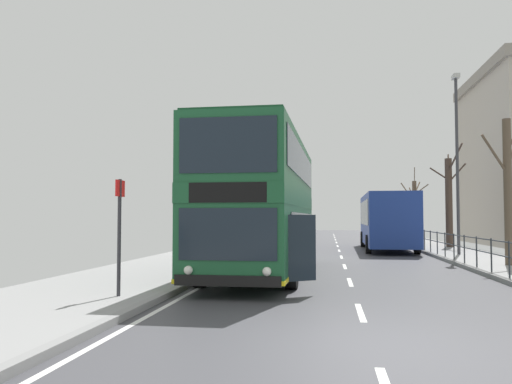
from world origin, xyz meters
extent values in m
cube|color=#404045|center=(0.00, 0.00, -0.03)|extent=(8.40, 140.00, 0.06)
cube|color=silver|center=(0.00, 2.60, 0.00)|extent=(0.12, 2.00, 0.00)
cube|color=silver|center=(0.00, 7.40, 0.00)|extent=(0.12, 2.00, 0.00)
cube|color=silver|center=(0.00, 12.20, 0.00)|extent=(0.12, 2.00, 0.00)
cube|color=silver|center=(0.00, 17.00, 0.00)|extent=(0.12, 2.00, 0.00)
cube|color=silver|center=(0.00, 21.80, 0.00)|extent=(0.12, 2.00, 0.00)
cube|color=silver|center=(0.00, 26.60, 0.00)|extent=(0.12, 2.00, 0.00)
cube|color=silver|center=(0.00, 31.40, 0.00)|extent=(0.12, 2.00, 0.00)
cube|color=silver|center=(0.00, 36.20, 0.00)|extent=(0.12, 2.00, 0.00)
cube|color=silver|center=(0.00, 41.00, 0.00)|extent=(0.12, 2.00, 0.00)
cube|color=silver|center=(0.00, 45.80, 0.00)|extent=(0.12, 2.00, 0.00)
cube|color=silver|center=(0.00, 50.60, 0.00)|extent=(0.12, 2.00, 0.00)
cube|color=silver|center=(-3.95, 0.00, 0.00)|extent=(0.12, 133.00, 0.00)
cube|color=gray|center=(-4.30, 0.00, 0.07)|extent=(0.20, 140.00, 0.14)
cube|color=#19512D|center=(-2.68, 9.02, 1.25)|extent=(2.77, 11.00, 1.81)
cube|color=#19512D|center=(-2.68, 9.02, 2.39)|extent=(2.79, 11.06, 0.47)
cube|color=#19512D|center=(-2.68, 9.02, 3.45)|extent=(2.77, 11.00, 1.65)
cube|color=#154527|center=(-2.68, 9.02, 4.32)|extent=(2.69, 10.67, 0.08)
cube|color=#19232D|center=(-2.81, 3.53, 1.47)|extent=(2.22, 0.08, 1.16)
cube|color=black|center=(-2.81, 3.53, 2.39)|extent=(1.76, 0.07, 0.45)
cube|color=#19232D|center=(-2.81, 3.53, 3.45)|extent=(2.22, 0.08, 1.25)
cube|color=black|center=(-2.81, 3.53, 0.45)|extent=(2.39, 0.14, 0.24)
cube|color=yellow|center=(-2.68, 9.02, 0.41)|extent=(2.80, 11.06, 0.10)
cube|color=#19232D|center=(-1.40, 9.26, 1.51)|extent=(0.22, 8.54, 0.94)
cube|color=#19232D|center=(-1.41, 8.99, 3.53)|extent=(0.25, 9.85, 0.99)
cube|color=#19232D|center=(-3.94, 9.32, 1.51)|extent=(0.22, 8.54, 0.94)
cube|color=#19232D|center=(-3.95, 9.05, 3.53)|extent=(0.25, 9.85, 0.99)
sphere|color=white|center=(-1.93, 3.49, 0.67)|extent=(0.20, 0.20, 0.20)
sphere|color=white|center=(-3.69, 3.54, 0.67)|extent=(0.20, 0.20, 0.20)
cube|color=#19232D|center=(-1.25, 4.56, 1.13)|extent=(0.69, 0.48, 1.55)
cube|color=black|center=(-1.58, 4.87, 1.13)|extent=(0.12, 0.90, 1.55)
cylinder|color=black|center=(-1.55, 5.72, 0.52)|extent=(0.32, 1.05, 1.04)
cylinder|color=black|center=(-3.97, 5.77, 0.52)|extent=(0.32, 1.05, 1.04)
cylinder|color=black|center=(-1.39, 12.56, 0.52)|extent=(0.32, 1.05, 1.04)
cylinder|color=black|center=(-3.81, 12.62, 0.52)|extent=(0.32, 1.05, 1.04)
cube|color=navy|center=(2.70, 22.81, 1.72)|extent=(2.72, 10.26, 2.80)
cube|color=#19232D|center=(1.44, 22.84, 2.11)|extent=(0.21, 8.67, 1.34)
cube|color=#19232D|center=(3.97, 22.78, 2.11)|extent=(0.21, 8.67, 1.34)
cube|color=#19232D|center=(2.82, 27.93, 2.00)|extent=(2.15, 0.08, 1.68)
cylinder|color=black|center=(1.57, 25.94, 0.48)|extent=(0.30, 0.97, 0.96)
cylinder|color=black|center=(3.97, 25.89, 0.48)|extent=(0.30, 0.97, 0.96)
cylinder|color=black|center=(1.43, 19.53, 0.48)|extent=(0.30, 0.97, 0.96)
cylinder|color=black|center=(3.83, 19.48, 0.48)|extent=(0.30, 0.97, 0.96)
cylinder|color=#2D3338|center=(4.45, 7.84, 0.66)|extent=(0.05, 0.05, 1.05)
cylinder|color=#2D3338|center=(4.45, 9.48, 0.66)|extent=(0.05, 0.05, 1.05)
cylinder|color=#2D3338|center=(4.45, 11.12, 0.66)|extent=(0.05, 0.05, 1.05)
cylinder|color=#2D3338|center=(4.45, 12.75, 0.66)|extent=(0.05, 0.05, 1.05)
cylinder|color=#2D3338|center=(4.45, 14.39, 0.66)|extent=(0.05, 0.05, 1.05)
cylinder|color=#2D3338|center=(4.45, 16.03, 0.66)|extent=(0.05, 0.05, 1.05)
cylinder|color=#2D3338|center=(4.45, 17.67, 0.66)|extent=(0.05, 0.05, 1.05)
cylinder|color=#2D3338|center=(4.45, 19.31, 0.66)|extent=(0.05, 0.05, 1.05)
cylinder|color=#2D3338|center=(4.45, 20.94, 0.66)|extent=(0.05, 0.05, 1.05)
cylinder|color=#2D3338|center=(4.45, 22.58, 0.66)|extent=(0.05, 0.05, 1.05)
cylinder|color=#2D3338|center=(4.45, 24.22, 0.66)|extent=(0.05, 0.05, 1.05)
cylinder|color=#2D3338|center=(4.45, 25.86, 0.66)|extent=(0.05, 0.05, 1.05)
cylinder|color=#2D3338|center=(4.45, 27.50, 0.66)|extent=(0.05, 0.05, 1.05)
cylinder|color=#2D3338|center=(4.45, 29.13, 0.66)|extent=(0.05, 0.05, 1.05)
cylinder|color=#2D3338|center=(4.45, 14.39, 1.13)|extent=(0.04, 29.48, 0.04)
cylinder|color=#2D3338|center=(4.45, 14.39, 0.72)|extent=(0.04, 29.48, 0.04)
cylinder|color=#2D2D33|center=(-5.12, 3.08, 1.41)|extent=(0.08, 0.08, 2.53)
cube|color=red|center=(-5.12, 3.10, 2.47)|extent=(0.04, 0.44, 0.36)
cylinder|color=#38383D|center=(5.40, 17.59, 4.24)|extent=(0.14, 0.14, 8.21)
cube|color=#B2B2AD|center=(5.40, 17.59, 8.47)|extent=(0.28, 0.60, 0.20)
cylinder|color=brown|center=(5.82, 12.06, 2.78)|extent=(0.29, 0.29, 5.27)
cylinder|color=brown|center=(5.35, 11.89, 4.11)|extent=(1.05, 0.44, 1.46)
cylinder|color=brown|center=(6.17, 12.71, 4.11)|extent=(0.81, 1.39, 1.16)
cylinder|color=#423328|center=(6.39, 23.93, 2.72)|extent=(0.40, 0.40, 5.15)
cylinder|color=#423328|center=(6.52, 24.54, 5.02)|extent=(0.37, 1.30, 1.33)
cylinder|color=#423328|center=(6.60, 23.16, 5.23)|extent=(0.53, 1.64, 1.53)
cylinder|color=#423328|center=(5.93, 24.25, 4.42)|extent=(1.01, 0.74, 0.84)
cylinder|color=#423328|center=(6.76, 23.49, 4.39)|extent=(0.86, 0.99, 1.08)
cylinder|color=brown|center=(6.34, 35.89, 2.47)|extent=(0.34, 0.34, 4.66)
cylinder|color=brown|center=(6.29, 36.79, 3.64)|extent=(0.20, 1.86, 1.48)
cylinder|color=brown|center=(6.67, 36.58, 4.27)|extent=(0.78, 1.47, 1.13)
cylinder|color=brown|center=(6.27, 35.27, 4.86)|extent=(0.22, 1.30, 1.91)
cylinder|color=brown|center=(6.44, 36.56, 3.93)|extent=(0.31, 1.41, 0.95)
cylinder|color=brown|center=(6.81, 35.44, 4.08)|extent=(1.02, 0.99, 0.84)
cylinder|color=brown|center=(5.92, 36.62, 3.89)|extent=(0.95, 1.56, 1.75)
camera|label=1|loc=(-0.61, -7.84, 1.83)|focal=36.83mm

